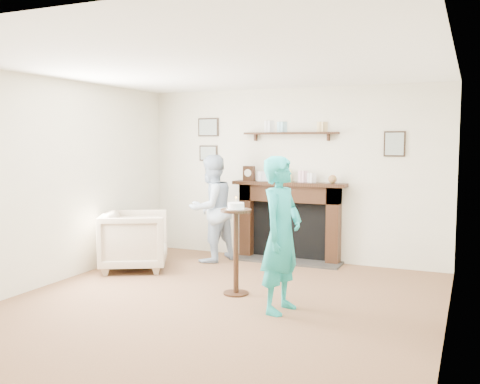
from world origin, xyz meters
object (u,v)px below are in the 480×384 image
man (212,261)px  woman (281,311)px  armchair (135,269)px  pedestal_table (236,234)px

man → woman: bearing=65.7°
armchair → man: man is taller
armchair → pedestal_table: pedestal_table is taller
man → woman: size_ratio=0.97×
armchair → man: 1.13m
man → pedestal_table: (1.01, -1.40, 0.69)m
armchair → man: size_ratio=0.56×
armchair → woman: size_ratio=0.55×
armchair → pedestal_table: size_ratio=0.78×
pedestal_table → man: bearing=125.9°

